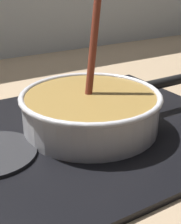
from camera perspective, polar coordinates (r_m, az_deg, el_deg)
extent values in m
cube|color=#9E8466|center=(0.57, 5.57, -10.99)|extent=(2.40, 1.60, 0.04)
cube|color=black|center=(0.66, 0.00, -3.19)|extent=(0.56, 0.48, 0.01)
torus|color=#592D0C|center=(0.65, 0.00, -2.41)|extent=(0.18, 0.18, 0.01)
cylinder|color=silver|center=(0.64, 0.00, 0.00)|extent=(0.26, 0.26, 0.07)
cylinder|color=olive|center=(0.64, 0.00, 0.33)|extent=(0.25, 0.25, 0.06)
torus|color=silver|center=(0.63, 0.00, 2.84)|extent=(0.27, 0.27, 0.01)
cylinder|color=black|center=(0.74, 12.67, 4.97)|extent=(0.12, 0.02, 0.02)
cylinder|color=#E5CC7A|center=(0.65, -0.49, 2.69)|extent=(0.03, 0.03, 0.01)
cylinder|color=#EDD88C|center=(0.62, 3.65, 1.56)|extent=(0.03, 0.03, 0.01)
cylinder|color=beige|center=(0.57, 0.88, -0.55)|extent=(0.03, 0.03, 0.01)
cylinder|color=#E5CC7A|center=(0.61, -6.98, 1.12)|extent=(0.04, 0.04, 0.01)
cylinder|color=beige|center=(0.67, -7.46, 2.96)|extent=(0.03, 0.03, 0.01)
cylinder|color=#EDD88C|center=(0.67, 3.41, 3.20)|extent=(0.03, 0.03, 0.01)
cylinder|color=#EDD88C|center=(0.64, -9.14, 1.86)|extent=(0.03, 0.03, 0.01)
cylinder|color=maroon|center=(0.63, 0.54, 11.96)|extent=(0.07, 0.06, 0.22)
cube|color=brown|center=(0.64, -0.47, 1.71)|extent=(0.05, 0.05, 0.01)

